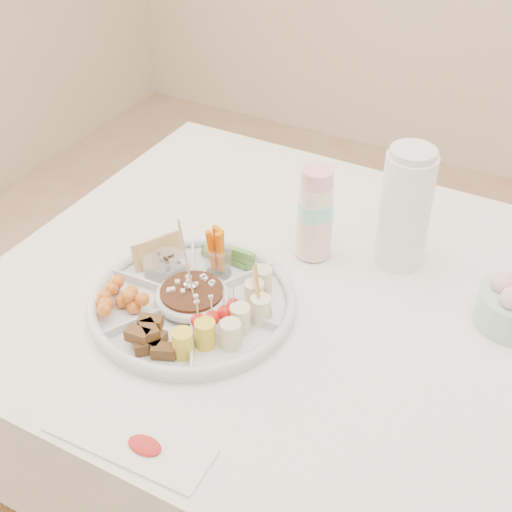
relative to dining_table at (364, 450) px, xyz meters
The scene contains 12 objects.
dining_table is the anchor object (origin of this frame).
party_tray 0.54m from the dining_table, 156.07° to the right, with size 0.38×0.38×0.04m, color silver.
bean_dip 0.54m from the dining_table, 156.07° to the right, with size 0.12×0.12×0.04m, color #381A0D.
tortillas 0.48m from the dining_table, 160.89° to the right, with size 0.09×0.09×0.05m, color #AA732C, non-canonical shape.
carrot_cucumber 0.55m from the dining_table, behind, with size 0.10×0.10×0.09m, color #EE6500, non-canonical shape.
pita_raisins 0.62m from the dining_table, 169.24° to the right, with size 0.12×0.12×0.06m, color tan, non-canonical shape.
cherries 0.64m from the dining_table, 153.81° to the right, with size 0.12×0.12×0.05m, color #D7703B, non-canonical shape.
granola_chunks 0.59m from the dining_table, 139.34° to the right, with size 0.11×0.11×0.05m, color brown, non-canonical shape.
banana_tomato 0.53m from the dining_table, 135.65° to the right, with size 0.12×0.12×0.10m, color #E2D47F, non-canonical shape.
cup_stack 0.53m from the dining_table, 148.78° to the left, with size 0.07×0.07×0.20m, color silver.
thermos 0.54m from the dining_table, 101.91° to the left, with size 0.10×0.10×0.26m, color white.
placemat 0.64m from the dining_table, 118.36° to the right, with size 0.27×0.09×0.01m, color silver.
Camera 1 is at (0.26, -0.97, 1.64)m, focal length 50.00 mm.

